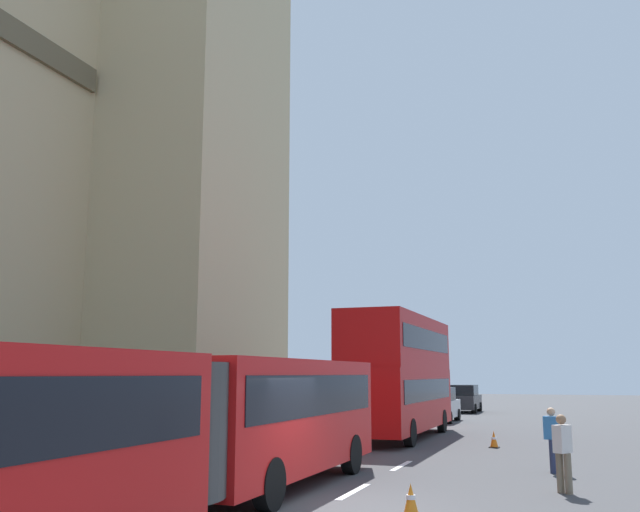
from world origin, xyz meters
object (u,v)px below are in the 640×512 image
object	(u,v)px
double_decker_bus	(399,371)
sedan_lead	(438,405)
pedestrian_by_kerb	(552,437)
pedestrian_near_cones	(563,450)
articulated_bus	(159,423)
traffic_cone_middle	(494,440)
traffic_cone_west	(411,500)
sedan_trailing	(465,399)

from	to	relation	value
double_decker_bus	sedan_lead	bearing A→B (deg)	1.46
sedan_lead	pedestrian_by_kerb	xyz separation A→B (m)	(-18.38, -6.37, -0.00)
pedestrian_near_cones	double_decker_bus	bearing A→B (deg)	28.95
sedan_lead	articulated_bus	bearing A→B (deg)	-179.47
articulated_bus	traffic_cone_middle	xyz separation A→B (m)	(15.24, -3.97, -1.46)
sedan_lead	traffic_cone_middle	world-z (taller)	sedan_lead
sedan_lead	traffic_cone_middle	bearing A→B (deg)	-161.33
double_decker_bus	traffic_cone_west	bearing A→B (deg)	-166.00
pedestrian_near_cones	pedestrian_by_kerb	bearing A→B (deg)	5.20
articulated_bus	sedan_lead	distance (m)	27.77
articulated_bus	double_decker_bus	size ratio (longest dim) A/B	1.74
pedestrian_near_cones	pedestrian_by_kerb	size ratio (longest dim) A/B	1.00
traffic_cone_west	pedestrian_by_kerb	xyz separation A→B (m)	(6.70, -2.36, 0.63)
sedan_trailing	double_decker_bus	bearing A→B (deg)	-179.30
traffic_cone_west	pedestrian_near_cones	world-z (taller)	pedestrian_near_cones
articulated_bus	traffic_cone_west	size ratio (longest dim) A/B	30.79
double_decker_bus	pedestrian_by_kerb	bearing A→B (deg)	-143.83
double_decker_bus	sedan_lead	size ratio (longest dim) A/B	2.33
traffic_cone_west	pedestrian_by_kerb	world-z (taller)	pedestrian_by_kerb
pedestrian_near_cones	pedestrian_by_kerb	world-z (taller)	same
articulated_bus	traffic_cone_middle	size ratio (longest dim) A/B	30.79
double_decker_bus	traffic_cone_middle	size ratio (longest dim) A/B	17.69
articulated_bus	pedestrian_near_cones	world-z (taller)	articulated_bus
articulated_bus	pedestrian_by_kerb	bearing A→B (deg)	-33.12
pedestrian_near_cones	pedestrian_by_kerb	xyz separation A→B (m)	(3.22, 0.29, 0.00)
pedestrian_by_kerb	sedan_lead	bearing A→B (deg)	19.11
traffic_cone_west	pedestrian_near_cones	size ratio (longest dim) A/B	0.34
articulated_bus	double_decker_bus	distance (m)	17.76
sedan_trailing	traffic_cone_middle	size ratio (longest dim) A/B	7.59
traffic_cone_west	articulated_bus	bearing A→B (deg)	125.39
traffic_cone_west	traffic_cone_middle	size ratio (longest dim) A/B	1.00
double_decker_bus	traffic_cone_west	xyz separation A→B (m)	(-15.07, -3.76, -2.43)
traffic_cone_west	pedestrian_by_kerb	distance (m)	7.13
sedan_lead	sedan_trailing	world-z (taller)	same
double_decker_bus	pedestrian_by_kerb	xyz separation A→B (m)	(-8.37, -6.11, -1.80)
pedestrian_by_kerb	traffic_cone_west	bearing A→B (deg)	160.61
traffic_cone_west	pedestrian_near_cones	bearing A→B (deg)	-37.28
traffic_cone_middle	pedestrian_by_kerb	xyz separation A→B (m)	(-5.87, -2.14, 0.63)
traffic_cone_middle	pedestrian_near_cones	size ratio (longest dim) A/B	0.34
double_decker_bus	sedan_lead	world-z (taller)	double_decker_bus
articulated_bus	pedestrian_near_cones	size ratio (longest dim) A/B	10.57
traffic_cone_west	traffic_cone_middle	world-z (taller)	same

